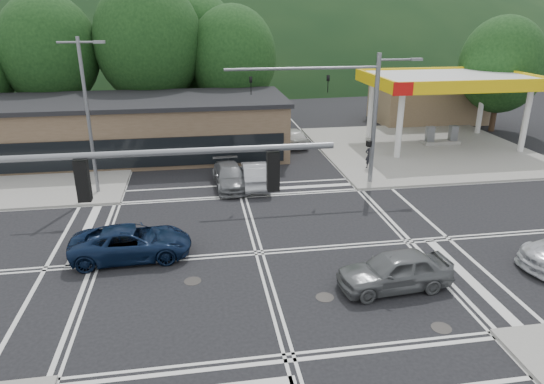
{
  "coord_description": "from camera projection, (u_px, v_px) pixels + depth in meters",
  "views": [
    {
      "loc": [
        -2.53,
        -19.42,
        10.34
      ],
      "look_at": [
        1.23,
        3.96,
        1.4
      ],
      "focal_mm": 32.0,
      "sensor_mm": 36.0,
      "label": 1
    }
  ],
  "objects": [
    {
      "name": "commercial_row",
      "position": [
        121.0,
        130.0,
        35.77
      ],
      "size": [
        24.0,
        8.0,
        4.0
      ],
      "primitive_type": "cube",
      "color": "brown",
      "rests_on": "ground"
    },
    {
      "name": "tree_n_b",
      "position": [
        149.0,
        42.0,
        40.49
      ],
      "size": [
        9.0,
        9.0,
        12.98
      ],
      "color": "#382619",
      "rests_on": "ground"
    },
    {
      "name": "tree_ne",
      "position": [
        502.0,
        65.0,
        41.94
      ],
      "size": [
        7.2,
        7.2,
        9.99
      ],
      "color": "#382619",
      "rests_on": "ground"
    },
    {
      "name": "signal_mast_ne",
      "position": [
        355.0,
        104.0,
        28.78
      ],
      "size": [
        11.65,
        0.3,
        8.0
      ],
      "color": "slate",
      "rests_on": "ground"
    },
    {
      "name": "tree_n_c",
      "position": [
        233.0,
        57.0,
        41.99
      ],
      "size": [
        7.6,
        7.6,
        10.87
      ],
      "color": "#382619",
      "rests_on": "ground"
    },
    {
      "name": "gas_station_canopy",
      "position": [
        448.0,
        83.0,
        37.48
      ],
      "size": [
        12.32,
        8.34,
        5.75
      ],
      "color": "silver",
      "rests_on": "ground"
    },
    {
      "name": "car_northbound",
      "position": [
        230.0,
        176.0,
        29.95
      ],
      "size": [
        2.19,
        4.8,
        1.36
      ],
      "primitive_type": "imported",
      "rotation": [
        0.0,
        0.0,
        0.06
      ],
      "color": "slate",
      "rests_on": "ground"
    },
    {
      "name": "car_blue_west",
      "position": [
        131.0,
        242.0,
        21.34
      ],
      "size": [
        5.28,
        2.56,
        1.45
      ],
      "primitive_type": "imported",
      "rotation": [
        0.0,
        0.0,
        1.6
      ],
      "color": "#0C1B37",
      "rests_on": "ground"
    },
    {
      "name": "tree_n_e",
      "position": [
        197.0,
        46.0,
        45.01
      ],
      "size": [
        8.4,
        8.4,
        11.98
      ],
      "color": "#382619",
      "rests_on": "ground"
    },
    {
      "name": "sidewalk_nw",
      "position": [
        16.0,
        168.0,
        33.56
      ],
      "size": [
        16.0,
        16.0,
        0.15
      ],
      "primitive_type": "cube",
      "color": "gray",
      "rests_on": "ground"
    },
    {
      "name": "car_grey_center",
      "position": [
        395.0,
        270.0,
        18.96
      ],
      "size": [
        4.65,
        2.15,
        1.54
      ],
      "primitive_type": "imported",
      "rotation": [
        0.0,
        0.0,
        -1.5
      ],
      "color": "#5D6062",
      "rests_on": "ground"
    },
    {
      "name": "ground",
      "position": [
        259.0,
        253.0,
        21.97
      ],
      "size": [
        120.0,
        120.0,
        0.0
      ],
      "primitive_type": "plane",
      "color": "black",
      "rests_on": "ground"
    },
    {
      "name": "car_queue_b",
      "position": [
        292.0,
        136.0,
        39.16
      ],
      "size": [
        2.35,
        4.45,
        1.44
      ],
      "primitive_type": "imported",
      "rotation": [
        0.0,
        0.0,
        3.3
      ],
      "color": "silver",
      "rests_on": "ground"
    },
    {
      "name": "signal_mast_sw",
      "position": [
        40.0,
        242.0,
        11.63
      ],
      "size": [
        9.14,
        0.28,
        8.0
      ],
      "color": "slate",
      "rests_on": "ground"
    },
    {
      "name": "streetlight_nw",
      "position": [
        88.0,
        110.0,
        27.24
      ],
      "size": [
        2.5,
        0.25,
        9.0
      ],
      "color": "slate",
      "rests_on": "ground"
    },
    {
      "name": "convenience_store",
      "position": [
        427.0,
        102.0,
        47.36
      ],
      "size": [
        10.0,
        6.0,
        3.8
      ],
      "primitive_type": "cube",
      "color": "#846B4F",
      "rests_on": "ground"
    },
    {
      "name": "sidewalk_ne",
      "position": [
        423.0,
        149.0,
        38.02
      ],
      "size": [
        16.0,
        16.0,
        0.15
      ],
      "primitive_type": "cube",
      "color": "gray",
      "rests_on": "ground"
    },
    {
      "name": "tree_n_a",
      "position": [
        49.0,
        51.0,
        39.53
      ],
      "size": [
        8.0,
        8.0,
        11.75
      ],
      "color": "#382619",
      "rests_on": "ground"
    },
    {
      "name": "pedestrian",
      "position": [
        370.0,
        155.0,
        32.98
      ],
      "size": [
        0.67,
        0.46,
        1.74
      ],
      "primitive_type": "imported",
      "rotation": [
        0.0,
        0.0,
        3.22
      ],
      "color": "black",
      "rests_on": "sidewalk_ne"
    },
    {
      "name": "car_queue_a",
      "position": [
        256.0,
        174.0,
        30.16
      ],
      "size": [
        1.79,
        4.69,
        1.52
      ],
      "primitive_type": "imported",
      "rotation": [
        0.0,
        0.0,
        3.1
      ],
      "color": "#9B9DA2",
      "rests_on": "ground"
    },
    {
      "name": "hill_north",
      "position": [
        204.0,
        60.0,
        105.09
      ],
      "size": [
        252.0,
        126.0,
        140.0
      ],
      "primitive_type": "ellipsoid",
      "color": "black",
      "rests_on": "ground"
    }
  ]
}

